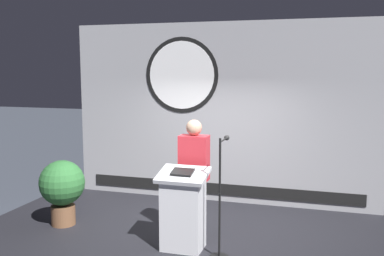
# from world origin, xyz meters

# --- Properties ---
(stage_platform) EXTENTS (6.40, 4.00, 0.30)m
(stage_platform) POSITION_xyz_m (0.00, 0.00, 0.15)
(stage_platform) COLOR black
(stage_platform) RESTS_ON ground
(banner_display) EXTENTS (5.45, 0.12, 3.15)m
(banner_display) POSITION_xyz_m (-0.02, 1.85, 1.88)
(banner_display) COLOR #9E9EA3
(banner_display) RESTS_ON stage_platform
(podium) EXTENTS (0.64, 0.50, 1.07)m
(podium) POSITION_xyz_m (0.03, -0.40, 0.82)
(podium) COLOR silver
(podium) RESTS_ON stage_platform
(speaker_person) EXTENTS (0.40, 0.26, 1.66)m
(speaker_person) POSITION_xyz_m (0.04, 0.08, 1.15)
(speaker_person) COLOR black
(speaker_person) RESTS_ON stage_platform
(microphone_stand) EXTENTS (0.24, 0.52, 1.52)m
(microphone_stand) POSITION_xyz_m (0.56, -0.50, 0.84)
(microphone_stand) COLOR black
(microphone_stand) RESTS_ON stage_platform
(potted_plant) EXTENTS (0.68, 0.68, 0.99)m
(potted_plant) POSITION_xyz_m (-1.99, -0.07, 0.89)
(potted_plant) COLOR brown
(potted_plant) RESTS_ON stage_platform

